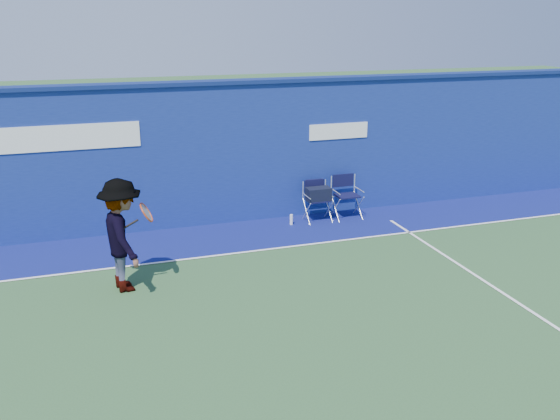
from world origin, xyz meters
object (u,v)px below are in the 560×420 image
object	(u,v)px
directors_chair_right	(347,205)
water_bottle	(291,220)
tennis_player	(122,235)
directors_chair_left	(318,204)

from	to	relation	value
directors_chair_right	water_bottle	world-z (taller)	directors_chair_right
directors_chair_right	tennis_player	xyz separation A→B (m)	(-5.01, -2.25, 0.64)
directors_chair_left	water_bottle	world-z (taller)	directors_chair_left
tennis_player	directors_chair_right	bearing A→B (deg)	24.22
directors_chair_right	directors_chair_left	bearing A→B (deg)	-179.65
water_bottle	tennis_player	distance (m)	4.33
directors_chair_left	tennis_player	size ratio (longest dim) A/B	0.48
directors_chair_right	tennis_player	world-z (taller)	tennis_player
water_bottle	directors_chair_right	bearing A→B (deg)	3.86
tennis_player	directors_chair_left	bearing A→B (deg)	27.57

